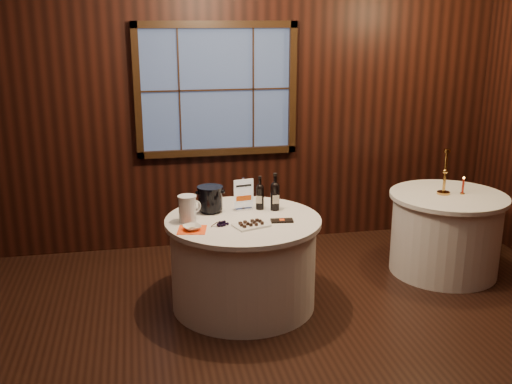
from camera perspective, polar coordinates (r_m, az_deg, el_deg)
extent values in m
plane|color=black|center=(4.34, 1.31, -16.45)|extent=(6.00, 6.00, 0.00)
cube|color=black|center=(6.18, -3.80, 8.35)|extent=(6.00, 0.02, 3.00)
cube|color=#384A75|center=(6.13, -3.79, 9.70)|extent=(1.50, 0.01, 1.20)
cylinder|color=silver|center=(5.04, -1.20, -6.89)|extent=(1.20, 1.20, 0.73)
cylinder|color=silver|center=(4.90, -1.23, -2.75)|extent=(1.28, 1.28, 0.04)
cylinder|color=silver|center=(5.96, 17.56, -3.95)|extent=(1.00, 1.00, 0.73)
cylinder|color=silver|center=(5.84, 17.88, -0.40)|extent=(1.08, 1.08, 0.04)
cube|color=silver|center=(5.12, -1.21, -1.61)|extent=(0.16, 0.10, 0.01)
cube|color=silver|center=(5.08, -1.22, -0.10)|extent=(0.02, 0.02, 0.26)
cube|color=white|center=(5.07, -1.20, -0.14)|extent=(0.17, 0.03, 0.25)
cylinder|color=black|center=(5.10, 0.37, -0.63)|extent=(0.07, 0.07, 0.19)
sphere|color=black|center=(5.08, 0.37, 0.38)|extent=(0.07, 0.07, 0.07)
cylinder|color=black|center=(5.06, 0.37, 0.94)|extent=(0.03, 0.03, 0.08)
cylinder|color=black|center=(5.05, 0.38, 1.41)|extent=(0.03, 0.03, 0.02)
cube|color=beige|center=(5.07, 0.45, -0.75)|extent=(0.05, 0.02, 0.07)
cylinder|color=black|center=(5.08, 1.81, -0.60)|extent=(0.08, 0.08, 0.21)
sphere|color=black|center=(5.05, 1.83, 0.53)|extent=(0.08, 0.08, 0.08)
cylinder|color=black|center=(5.04, 1.83, 1.15)|extent=(0.03, 0.03, 0.09)
cylinder|color=black|center=(5.02, 1.84, 1.67)|extent=(0.03, 0.03, 0.02)
cube|color=beige|center=(5.04, 1.92, -0.73)|extent=(0.06, 0.00, 0.07)
cylinder|color=black|center=(5.07, -4.36, -1.76)|extent=(0.16, 0.16, 0.03)
cylinder|color=black|center=(5.04, -4.38, -0.65)|extent=(0.20, 0.20, 0.18)
cylinder|color=black|center=(5.01, -4.40, 0.41)|extent=(0.22, 0.22, 0.02)
cube|color=white|center=(4.71, -0.46, -3.19)|extent=(0.31, 0.25, 0.02)
cube|color=black|center=(4.82, 2.49, -2.74)|extent=(0.19, 0.11, 0.01)
cylinder|color=#352313|center=(4.72, -3.99, -3.06)|extent=(0.06, 0.02, 0.03)
cylinder|color=silver|center=(4.82, -6.55, -1.65)|extent=(0.14, 0.14, 0.20)
cylinder|color=silver|center=(4.79, -6.59, -0.43)|extent=(0.15, 0.15, 0.01)
torus|color=silver|center=(4.83, -5.71, -1.49)|extent=(0.10, 0.05, 0.10)
cube|color=#FF4B15|center=(4.66, -6.11, -3.60)|extent=(0.25, 0.25, 0.00)
imported|color=white|center=(4.65, -6.11, -3.38)|extent=(0.17, 0.17, 0.03)
cylinder|color=#BB863A|center=(5.83, 17.41, -0.08)|extent=(0.12, 0.12, 0.02)
cylinder|color=#BB863A|center=(5.78, 17.58, 1.80)|extent=(0.03, 0.03, 0.37)
cylinder|color=#BB863A|center=(5.74, 17.75, 3.75)|extent=(0.06, 0.06, 0.03)
cylinder|color=#BB863A|center=(5.89, 19.06, -0.13)|extent=(0.04, 0.04, 0.01)
cylinder|color=#A51C0C|center=(5.87, 19.12, 0.55)|extent=(0.02, 0.02, 0.13)
sphere|color=#FFB23F|center=(5.85, 19.19, 1.28)|extent=(0.02, 0.02, 0.02)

